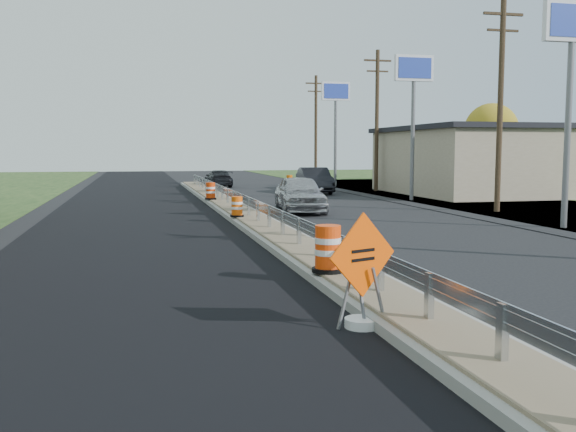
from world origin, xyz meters
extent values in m
plane|color=black|center=(0.00, 0.00, 0.00)|extent=(140.00, 140.00, 0.00)
cube|color=black|center=(-4.40, 10.00, 0.01)|extent=(7.20, 120.00, 0.01)
cube|color=gray|center=(0.00, 8.00, 0.09)|extent=(1.60, 55.00, 0.18)
cube|color=brown|center=(0.00, 8.00, 0.20)|extent=(1.25, 55.00, 0.05)
cube|color=silver|center=(0.00, -10.00, 0.58)|extent=(0.10, 0.15, 0.70)
cube|color=silver|center=(0.00, -8.00, 0.58)|extent=(0.10, 0.15, 0.70)
cube|color=silver|center=(0.00, -6.00, 0.58)|extent=(0.10, 0.15, 0.70)
cube|color=silver|center=(0.00, -4.00, 0.58)|extent=(0.10, 0.15, 0.70)
cube|color=silver|center=(0.00, -2.00, 0.58)|extent=(0.10, 0.15, 0.70)
cube|color=silver|center=(0.00, 0.00, 0.58)|extent=(0.10, 0.15, 0.70)
cube|color=silver|center=(0.00, 2.00, 0.58)|extent=(0.10, 0.15, 0.70)
cube|color=silver|center=(0.00, 4.00, 0.58)|extent=(0.10, 0.15, 0.70)
cube|color=silver|center=(0.00, 6.00, 0.58)|extent=(0.10, 0.15, 0.70)
cube|color=silver|center=(0.00, 8.00, 0.58)|extent=(0.10, 0.15, 0.70)
cube|color=silver|center=(0.00, 10.00, 0.58)|extent=(0.10, 0.15, 0.70)
cube|color=silver|center=(0.00, 12.00, 0.58)|extent=(0.10, 0.15, 0.70)
cube|color=silver|center=(0.00, 14.00, 0.58)|extent=(0.10, 0.15, 0.70)
cube|color=silver|center=(0.00, 16.00, 0.58)|extent=(0.10, 0.15, 0.70)
cube|color=silver|center=(0.00, 18.00, 0.58)|extent=(0.10, 0.15, 0.70)
cube|color=silver|center=(0.00, 20.00, 0.58)|extent=(0.10, 0.15, 0.70)
cube|color=silver|center=(0.00, 22.00, 0.58)|extent=(0.10, 0.15, 0.70)
cube|color=silver|center=(0.00, 24.00, 0.58)|extent=(0.10, 0.15, 0.70)
cube|color=silver|center=(0.00, 26.00, 0.58)|extent=(0.10, 0.15, 0.70)
cube|color=silver|center=(0.00, 28.00, 0.58)|extent=(0.10, 0.15, 0.70)
cube|color=silver|center=(0.00, 30.00, 0.58)|extent=(0.10, 0.15, 0.70)
cube|color=silver|center=(0.00, 32.00, 0.58)|extent=(0.10, 0.15, 0.70)
cube|color=silver|center=(0.00, 9.00, 0.78)|extent=(0.04, 46.00, 0.34)
cube|color=silver|center=(0.00, 9.00, 0.70)|extent=(0.06, 46.00, 0.03)
cube|color=silver|center=(0.00, 9.00, 0.86)|extent=(0.06, 46.00, 0.03)
cube|color=tan|center=(21.00, 20.00, 2.00)|extent=(18.00, 12.00, 4.00)
cube|color=black|center=(21.00, 20.00, 4.12)|extent=(18.50, 12.50, 0.30)
cube|color=black|center=(12.05, 20.00, 1.60)|extent=(0.08, 7.20, 2.20)
cylinder|color=slate|center=(10.50, 3.00, 3.40)|extent=(0.22, 0.22, 6.80)
cube|color=white|center=(10.50, 3.00, 7.20)|extent=(2.20, 0.25, 1.40)
cube|color=#263FB2|center=(10.50, 3.00, 7.20)|extent=(1.90, 0.30, 1.10)
cylinder|color=slate|center=(10.50, 16.00, 3.40)|extent=(0.22, 0.22, 6.80)
cube|color=white|center=(10.50, 16.00, 7.20)|extent=(2.20, 0.25, 1.40)
cube|color=#263FB2|center=(10.50, 16.00, 7.20)|extent=(1.90, 0.30, 1.10)
cylinder|color=slate|center=(10.50, 30.00, 3.40)|extent=(0.22, 0.22, 6.80)
cube|color=white|center=(10.50, 30.00, 7.20)|extent=(2.20, 0.25, 1.40)
cube|color=#263FB2|center=(10.50, 30.00, 7.20)|extent=(1.90, 0.30, 1.10)
cylinder|color=#473523|center=(11.50, 9.00, 4.70)|extent=(0.26, 0.26, 9.40)
cube|color=#473523|center=(11.50, 9.00, 8.70)|extent=(1.90, 0.12, 0.12)
cube|color=#473523|center=(11.50, 9.00, 8.00)|extent=(1.50, 0.10, 0.10)
cylinder|color=#473523|center=(11.50, 24.00, 4.70)|extent=(0.26, 0.26, 9.40)
cube|color=#473523|center=(11.50, 24.00, 8.70)|extent=(1.90, 0.12, 0.12)
cube|color=#473523|center=(11.50, 24.00, 8.00)|extent=(1.50, 0.10, 0.10)
cylinder|color=#473523|center=(11.50, 39.00, 4.70)|extent=(0.26, 0.26, 9.40)
cube|color=#473523|center=(11.50, 39.00, 8.70)|extent=(1.90, 0.12, 0.12)
cube|color=#473523|center=(11.50, 39.00, 8.00)|extent=(1.50, 0.10, 0.10)
cylinder|color=#473523|center=(26.00, 34.00, 1.54)|extent=(0.36, 0.36, 3.08)
sphere|color=gold|center=(26.00, 34.00, 4.55)|extent=(4.62, 4.62, 4.62)
cylinder|color=white|center=(-0.90, -7.52, 0.08)|extent=(0.55, 0.55, 0.16)
cube|color=slate|center=(-1.18, -7.52, 0.49)|extent=(0.32, 0.16, 0.95)
cube|color=slate|center=(-0.62, -7.52, 0.49)|extent=(0.32, 0.16, 0.95)
cube|color=slate|center=(-0.90, -7.48, 0.49)|extent=(0.13, 0.24, 0.97)
cube|color=#EF4C04|center=(-0.90, -7.52, 1.16)|extent=(1.23, 0.53, 1.32)
cube|color=black|center=(-0.90, -7.55, 1.23)|extent=(0.44, 0.19, 0.05)
cube|color=black|center=(-0.90, -7.55, 1.09)|extent=(0.44, 0.19, 0.05)
cylinder|color=black|center=(-0.42, -4.08, 0.27)|extent=(0.67, 0.67, 0.09)
cylinder|color=#FF430A|center=(-0.42, -4.08, 0.75)|extent=(0.54, 0.54, 0.94)
cylinder|color=white|center=(-0.42, -4.08, 0.90)|extent=(0.55, 0.55, 0.12)
cylinder|color=white|center=(-0.42, -4.08, 0.66)|extent=(0.55, 0.55, 0.12)
cylinder|color=black|center=(-0.55, 7.48, 0.27)|extent=(0.53, 0.53, 0.07)
cylinder|color=#F0570A|center=(-0.55, 7.48, 0.64)|extent=(0.43, 0.43, 0.75)
cylinder|color=white|center=(-0.55, 7.48, 0.76)|extent=(0.44, 0.44, 0.10)
cylinder|color=white|center=(-0.55, 7.48, 0.57)|extent=(0.44, 0.44, 0.10)
cylinder|color=black|center=(-0.55, 16.42, 0.27)|extent=(0.60, 0.60, 0.08)
cylinder|color=red|center=(-0.55, 16.42, 0.69)|extent=(0.48, 0.48, 0.84)
cylinder|color=white|center=(-0.55, 16.42, 0.83)|extent=(0.49, 0.49, 0.11)
cylinder|color=white|center=(-0.55, 16.42, 0.61)|extent=(0.49, 0.49, 0.11)
cylinder|color=black|center=(7.32, 31.70, 0.04)|extent=(0.58, 0.58, 0.08)
cylinder|color=#E56009|center=(7.32, 31.70, 0.45)|extent=(0.47, 0.47, 0.81)
cylinder|color=white|center=(7.32, 31.70, 0.58)|extent=(0.48, 0.48, 0.11)
cylinder|color=white|center=(7.32, 31.70, 0.37)|extent=(0.48, 0.48, 0.11)
imported|color=#A4A4A9|center=(2.88, 11.13, 0.82)|extent=(2.40, 5.01, 1.65)
imported|color=black|center=(7.00, 23.37, 0.83)|extent=(2.21, 5.16, 1.65)
imported|color=black|center=(1.80, 31.90, 0.64)|extent=(1.81, 4.40, 1.27)
camera|label=1|loc=(-4.29, -16.79, 2.78)|focal=40.00mm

